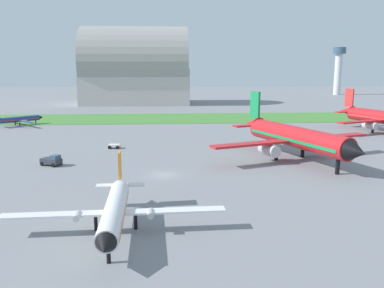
# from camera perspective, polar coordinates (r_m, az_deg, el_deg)

# --- Properties ---
(ground_plane) EXTENTS (600.00, 600.00, 0.00)m
(ground_plane) POSITION_cam_1_polar(r_m,az_deg,el_deg) (64.24, -4.03, -4.44)
(ground_plane) COLOR gray
(grass_taxiway_strip) EXTENTS (360.00, 28.00, 0.08)m
(grass_taxiway_strip) POSITION_cam_1_polar(r_m,az_deg,el_deg) (136.01, -3.80, 3.70)
(grass_taxiway_strip) COLOR #478438
(grass_taxiway_strip) RESTS_ON ground_plane
(airplane_parked_jet_far) EXTENTS (29.75, 29.55, 11.02)m
(airplane_parked_jet_far) POSITION_cam_1_polar(r_m,az_deg,el_deg) (116.81, 25.85, 3.40)
(airplane_parked_jet_far) COLOR red
(airplane_parked_jet_far) RESTS_ON ground_plane
(airplane_midfield_jet) EXTENTS (32.62, 32.37, 12.00)m
(airplane_midfield_jet) POSITION_cam_1_polar(r_m,az_deg,el_deg) (76.03, 14.42, 0.97)
(airplane_midfield_jet) COLOR red
(airplane_midfield_jet) RESTS_ON ground_plane
(airplane_taxiing_turboprop) EXTENTS (12.88, 13.64, 5.29)m
(airplane_taxiing_turboprop) POSITION_cam_1_polar(r_m,az_deg,el_deg) (128.90, -23.56, 3.28)
(airplane_taxiing_turboprop) COLOR navy
(airplane_taxiing_turboprop) RESTS_ON ground_plane
(airplane_foreground_turboprop) EXTENTS (23.15, 19.81, 6.93)m
(airplane_foreground_turboprop) POSITION_cam_1_polar(r_m,az_deg,el_deg) (42.47, -11.01, -9.16)
(airplane_foreground_turboprop) COLOR white
(airplane_foreground_turboprop) RESTS_ON ground_plane
(baggage_cart_midfield) EXTENTS (2.50, 1.91, 0.90)m
(baggage_cart_midfield) POSITION_cam_1_polar(r_m,az_deg,el_deg) (86.46, -11.09, -0.25)
(baggage_cart_midfield) COLOR white
(baggage_cart_midfield) RESTS_ON ground_plane
(pushback_tug_by_runway) EXTENTS (4.02, 3.30, 1.95)m
(pushback_tug_by_runway) POSITION_cam_1_polar(r_m,az_deg,el_deg) (74.16, -19.44, -2.24)
(pushback_tug_by_runway) COLOR #2D333D
(pushback_tug_by_runway) RESTS_ON ground_plane
(hangar_distant) EXTENTS (49.64, 32.71, 35.95)m
(hangar_distant) POSITION_cam_1_polar(r_m,az_deg,el_deg) (193.63, -8.04, 10.48)
(hangar_distant) COLOR #BCB7B2
(hangar_distant) RESTS_ON ground_plane
(control_tower) EXTENTS (8.00, 8.00, 29.59)m
(control_tower) POSITION_cam_1_polar(r_m,az_deg,el_deg) (272.06, 20.24, 10.40)
(control_tower) COLOR silver
(control_tower) RESTS_ON ground_plane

